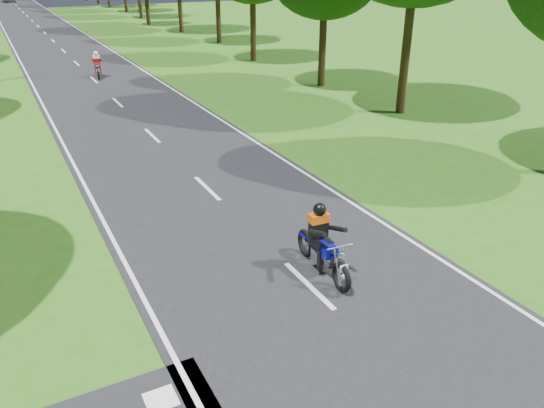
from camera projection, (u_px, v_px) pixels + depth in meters
ground at (364, 339)px, 9.85m from camera, size 160.00×160.00×0.00m
main_road at (45, 33)px, 50.00m from camera, size 7.00×140.00×0.02m
road_markings at (46, 35)px, 48.44m from camera, size 7.40×140.00×0.01m
rider_near_blue at (323, 240)px, 11.59m from camera, size 0.76×1.98×1.62m
rider_far_red at (97, 64)px, 31.08m from camera, size 0.91×1.87×1.49m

